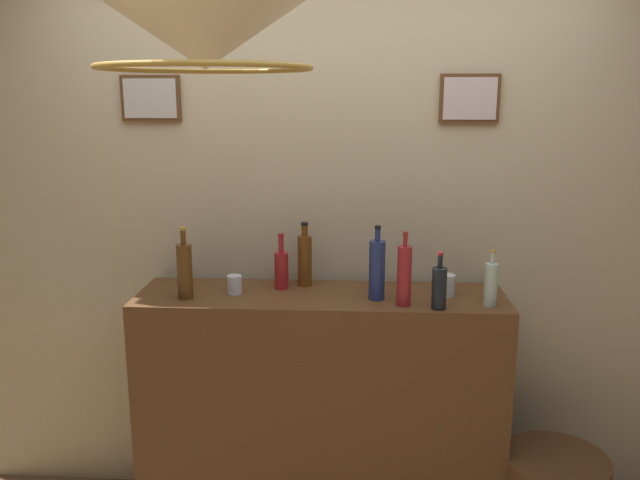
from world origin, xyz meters
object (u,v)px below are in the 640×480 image
object	(u,v)px
liquor_bottle_tequila	(185,270)
liquor_bottle_scotch	(439,287)
glass_tumbler_rocks	(447,285)
liquor_bottle_vodka	(281,269)
glass_tumbler_highball	(235,285)
liquor_bottle_brandy	(491,284)
liquor_bottle_whiskey	(377,269)
liquor_bottle_rum	(305,259)
liquor_bottle_port	(404,275)
pendant_lamp	(204,35)

from	to	relation	value
liquor_bottle_tequila	liquor_bottle_scotch	bearing A→B (deg)	-3.98
glass_tumbler_rocks	liquor_bottle_vodka	bearing A→B (deg)	174.71
liquor_bottle_vodka	glass_tumbler_highball	bearing A→B (deg)	-155.41
liquor_bottle_brandy	liquor_bottle_scotch	distance (m)	0.22
liquor_bottle_brandy	liquor_bottle_tequila	xyz separation A→B (m)	(-1.26, 0.02, 0.03)
liquor_bottle_brandy	liquor_bottle_scotch	xyz separation A→B (m)	(-0.21, -0.05, -0.00)
liquor_bottle_whiskey	liquor_bottle_rum	distance (m)	0.37
liquor_bottle_port	glass_tumbler_highball	world-z (taller)	liquor_bottle_port
liquor_bottle_rum	pendant_lamp	size ratio (longest dim) A/B	0.46
liquor_bottle_tequila	liquor_bottle_whiskey	xyz separation A→B (m)	(0.80, 0.04, 0.01)
liquor_bottle_scotch	liquor_bottle_brandy	bearing A→B (deg)	14.31
liquor_bottle_vodka	liquor_bottle_whiskey	bearing A→B (deg)	-17.46
liquor_bottle_port	glass_tumbler_rocks	xyz separation A→B (m)	(0.19, 0.14, -0.08)
liquor_bottle_scotch	glass_tumbler_highball	xyz separation A→B (m)	(-0.85, 0.15, -0.05)
liquor_bottle_scotch	liquor_bottle_rum	bearing A→B (deg)	152.24
liquor_bottle_vodka	liquor_bottle_whiskey	size ratio (longest dim) A/B	0.79
liquor_bottle_port	liquor_bottle_scotch	bearing A→B (deg)	-14.52
liquor_bottle_whiskey	liquor_bottle_rum	bearing A→B (deg)	149.61
liquor_bottle_vodka	glass_tumbler_rocks	distance (m)	0.72
glass_tumbler_highball	liquor_bottle_rum	bearing A→B (deg)	26.17
glass_tumbler_rocks	glass_tumbler_highball	size ratio (longest dim) A/B	1.16
liquor_bottle_brandy	liquor_bottle_tequila	world-z (taller)	liquor_bottle_tequila
liquor_bottle_rum	glass_tumbler_rocks	distance (m)	0.63
glass_tumbler_highball	liquor_bottle_port	bearing A→B (deg)	-9.25
liquor_bottle_port	glass_tumbler_rocks	distance (m)	0.25
liquor_bottle_port	pendant_lamp	xyz separation A→B (m)	(-0.63, -0.63, 0.87)
liquor_bottle_scotch	liquor_bottle_rum	size ratio (longest dim) A/B	0.81
liquor_bottle_brandy	pendant_lamp	distance (m)	1.49
liquor_bottle_scotch	liquor_bottle_tequila	bearing A→B (deg)	176.02
liquor_bottle_brandy	liquor_bottle_port	world-z (taller)	liquor_bottle_port
liquor_bottle_rum	glass_tumbler_rocks	bearing A→B (deg)	-11.11
liquor_bottle_port	liquor_bottle_whiskey	xyz separation A→B (m)	(-0.11, 0.07, 0.00)
liquor_bottle_whiskey	glass_tumbler_highball	world-z (taller)	liquor_bottle_whiskey
liquor_bottle_scotch	liquor_bottle_rum	world-z (taller)	liquor_bottle_rum
liquor_bottle_tequila	liquor_bottle_whiskey	world-z (taller)	liquor_bottle_whiskey
liquor_bottle_rum	liquor_bottle_brandy	bearing A→B (deg)	-17.25
liquor_bottle_port	liquor_bottle_scotch	size ratio (longest dim) A/B	1.31
liquor_bottle_vodka	liquor_bottle_port	size ratio (longest dim) A/B	0.81
liquor_bottle_vodka	pendant_lamp	bearing A→B (deg)	-97.61
liquor_bottle_whiskey	pendant_lamp	bearing A→B (deg)	-126.88
liquor_bottle_brandy	liquor_bottle_whiskey	world-z (taller)	liquor_bottle_whiskey
pendant_lamp	liquor_bottle_vodka	bearing A→B (deg)	82.39
liquor_bottle_port	liquor_bottle_rum	xyz separation A→B (m)	(-0.42, 0.26, -0.01)
liquor_bottle_whiskey	glass_tumbler_rocks	world-z (taller)	liquor_bottle_whiskey
liquor_bottle_scotch	liquor_bottle_rum	xyz separation A→B (m)	(-0.56, 0.29, 0.03)
liquor_bottle_rum	glass_tumbler_highball	size ratio (longest dim) A/B	3.59
liquor_bottle_vodka	liquor_bottle_rum	size ratio (longest dim) A/B	0.86
liquor_bottle_vodka	liquor_bottle_scotch	bearing A→B (deg)	-20.01
liquor_bottle_whiskey	glass_tumbler_highball	xyz separation A→B (m)	(-0.61, 0.04, -0.09)
liquor_bottle_port	glass_tumbler_highball	xyz separation A→B (m)	(-0.71, 0.12, -0.09)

